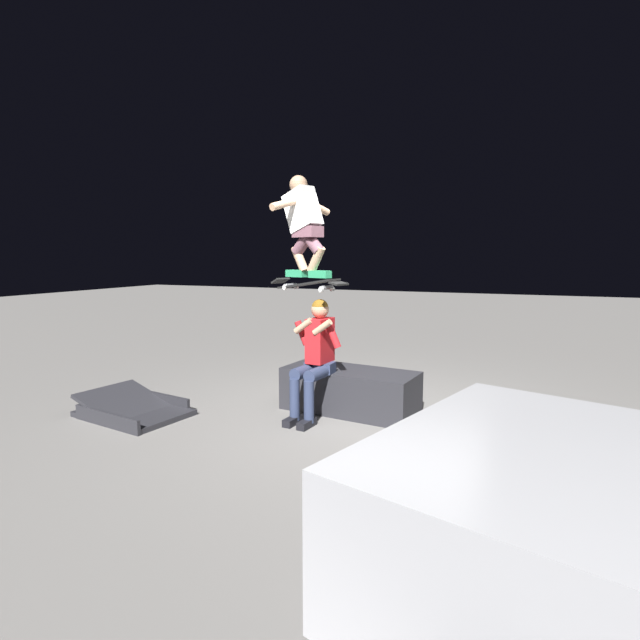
{
  "coord_description": "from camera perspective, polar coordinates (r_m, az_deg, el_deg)",
  "views": [
    {
      "loc": [
        -1.59,
        5.2,
        1.81
      ],
      "look_at": [
        0.53,
        0.07,
        1.1
      ],
      "focal_mm": 28.01,
      "sensor_mm": 36.0,
      "label": 1
    }
  ],
  "objects": [
    {
      "name": "kicker_ramp",
      "position": [
        6.16,
        -20.47,
        -9.69
      ],
      "size": [
        1.29,
        1.02,
        0.35
      ],
      "color": "#28282D",
      "rests_on": "ground"
    },
    {
      "name": "ground_plane",
      "position": [
        5.73,
        5.29,
        -11.14
      ],
      "size": [
        40.0,
        40.0,
        0.0
      ],
      "primitive_type": "plane",
      "color": "slate"
    },
    {
      "name": "skateboard",
      "position": [
        5.57,
        -1.39,
        4.14
      ],
      "size": [
        1.03,
        0.54,
        0.15
      ],
      "color": "black"
    },
    {
      "name": "person_sitting_on_ledge",
      "position": [
        5.56,
        -0.55,
        -3.75
      ],
      "size": [
        0.6,
        0.77,
        1.33
      ],
      "color": "#2D3856",
      "rests_on": "ground"
    },
    {
      "name": "skater_airborne",
      "position": [
        5.61,
        -1.84,
        11.18
      ],
      "size": [
        0.63,
        0.86,
        1.12
      ],
      "color": "#2D9E66"
    },
    {
      "name": "ledge_box_main",
      "position": [
        5.9,
        3.42,
        -8.06
      ],
      "size": [
        1.62,
        0.84,
        0.5
      ],
      "primitive_type": "cube",
      "rotation": [
        0.0,
        0.0,
        -0.12
      ],
      "color": "#28282D",
      "rests_on": "ground"
    }
  ]
}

